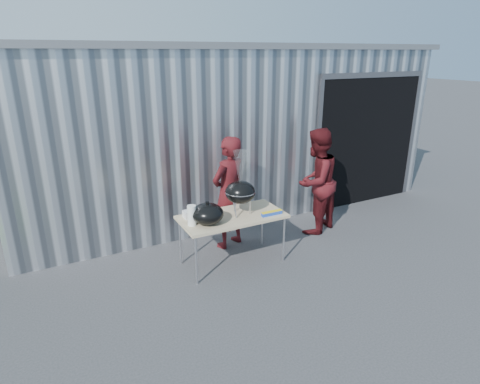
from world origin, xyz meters
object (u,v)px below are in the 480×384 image
kettle_grill (240,187)px  person_cook (229,193)px  folding_table (232,218)px  person_bystander (316,181)px

kettle_grill → person_cook: (0.08, 0.55, -0.28)m
folding_table → person_cook: (0.21, 0.54, 0.18)m
kettle_grill → person_bystander: (1.63, 0.37, -0.27)m
folding_table → person_cook: 0.61m
kettle_grill → person_bystander: 1.69m
person_cook → person_bystander: size_ratio=0.99×
folding_table → person_bystander: (1.75, 0.36, 0.19)m
folding_table → person_cook: size_ratio=0.84×
folding_table → kettle_grill: size_ratio=1.60×
kettle_grill → person_cook: 0.63m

